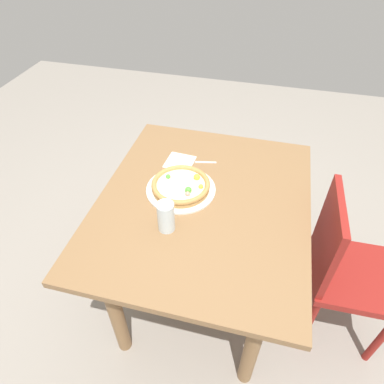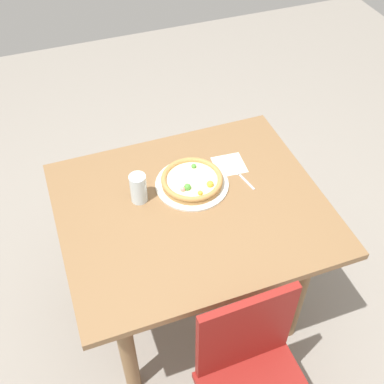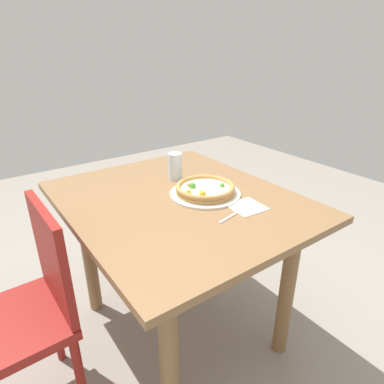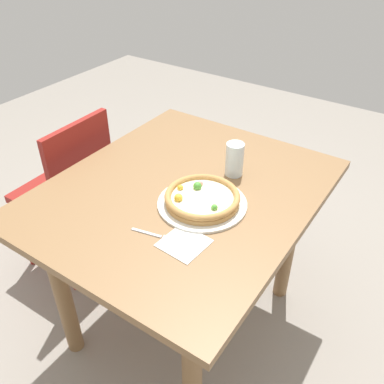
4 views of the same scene
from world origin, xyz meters
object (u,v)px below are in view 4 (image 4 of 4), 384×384
(fork, at_px, (158,236))
(drinking_glass, at_px, (235,159))
(dining_table, at_px, (183,215))
(chair_near, at_px, (71,190))
(plate, at_px, (202,204))
(pizza, at_px, (202,198))
(napkin, at_px, (184,243))

(fork, distance_m, drinking_glass, 0.48)
(dining_table, height_order, drinking_glass, drinking_glass)
(drinking_glass, bearing_deg, chair_near, -76.11)
(chair_near, height_order, fork, chair_near)
(dining_table, distance_m, fork, 0.32)
(chair_near, height_order, plate, chair_near)
(dining_table, height_order, plate, plate)
(dining_table, height_order, chair_near, chair_near)
(chair_near, xyz_separation_m, pizza, (0.04, 0.81, 0.31))
(dining_table, distance_m, napkin, 0.34)
(drinking_glass, distance_m, napkin, 0.46)
(chair_near, xyz_separation_m, napkin, (0.25, 0.87, 0.28))
(plate, bearing_deg, drinking_glass, -178.61)
(dining_table, xyz_separation_m, chair_near, (-0.00, -0.69, -0.15))
(pizza, height_order, napkin, pizza)
(dining_table, bearing_deg, chair_near, -90.12)
(dining_table, bearing_deg, plate, 70.00)
(plate, relative_size, napkin, 2.34)
(napkin, bearing_deg, dining_table, -143.89)
(plate, distance_m, drinking_glass, 0.25)
(dining_table, relative_size, chair_near, 1.26)
(chair_near, bearing_deg, napkin, -107.30)
(fork, relative_size, napkin, 1.18)
(napkin, bearing_deg, plate, -162.87)
(pizza, xyz_separation_m, drinking_glass, (-0.24, -0.00, 0.04))
(fork, height_order, napkin, fork)
(pizza, bearing_deg, drinking_glass, -178.86)
(dining_table, relative_size, drinking_glass, 8.19)
(pizza, relative_size, napkin, 1.96)
(dining_table, relative_size, plate, 3.46)
(plate, relative_size, pizza, 1.19)
(plate, xyz_separation_m, pizza, (0.00, -0.00, 0.03))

